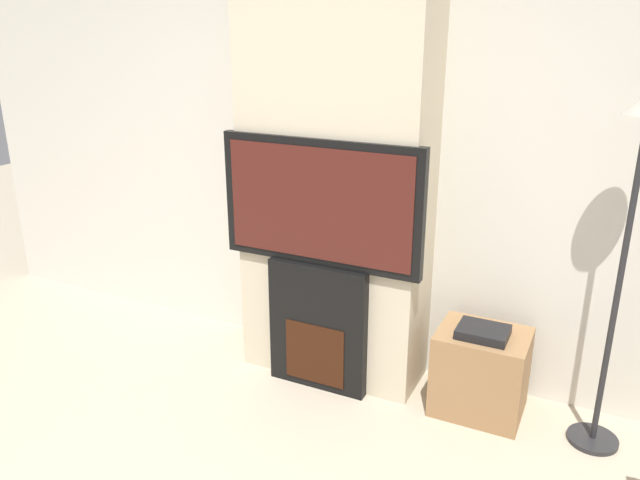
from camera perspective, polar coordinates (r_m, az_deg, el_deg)
wall_back at (r=3.75m, az=3.02°, el=8.29°), size 6.00×0.06×2.70m
chimney_breast at (r=3.54m, az=1.49°, el=7.63°), size 1.08×0.41×2.70m
fireplace at (r=3.69m, az=-0.01°, el=-7.83°), size 0.60×0.15×0.77m
television at (r=3.41m, az=-0.02°, el=3.37°), size 1.18×0.07×0.71m
floor_lamp at (r=3.19m, az=26.52°, el=1.73°), size 0.25×0.25×1.79m
media_stand at (r=3.62m, az=14.46°, el=-11.50°), size 0.48×0.39×0.53m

